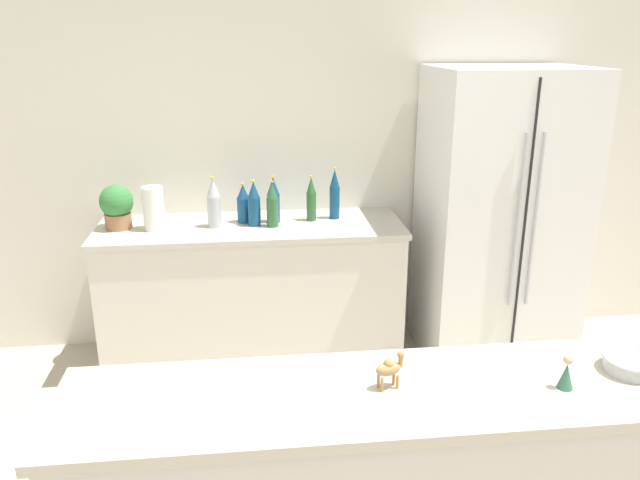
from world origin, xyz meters
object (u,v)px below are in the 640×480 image
at_px(refrigerator, 498,218).
at_px(back_bottle_5, 335,194).
at_px(back_bottle_0, 311,199).
at_px(camel_figurine, 390,368).
at_px(back_bottle_3, 272,205).
at_px(back_bottle_6, 273,200).
at_px(back_bottle_2, 214,203).
at_px(back_bottle_4, 254,204).
at_px(fruit_bowl, 632,363).
at_px(wise_man_figurine_blue, 566,374).
at_px(back_bottle_1, 243,204).
at_px(paper_towel_roll, 153,208).
at_px(potted_plant, 117,206).

xyz_separation_m(refrigerator, back_bottle_5, (-1.01, 0.17, 0.14)).
relative_size(back_bottle_0, camel_figurine, 2.37).
bearing_deg(back_bottle_3, back_bottle_6, 83.25).
height_order(back_bottle_2, back_bottle_4, back_bottle_2).
relative_size(fruit_bowl, wise_man_figurine_blue, 1.61).
distance_m(back_bottle_1, back_bottle_2, 0.19).
relative_size(paper_towel_roll, camel_figurine, 2.18).
distance_m(fruit_bowl, wise_man_figurine_blue, 0.27).
xyz_separation_m(back_bottle_3, fruit_bowl, (1.08, -1.95, -0.03)).
relative_size(potted_plant, paper_towel_roll, 1.02).
bearing_deg(back_bottle_1, back_bottle_3, -31.72).
xyz_separation_m(back_bottle_4, back_bottle_6, (0.12, 0.06, 0.00)).
height_order(refrigerator, back_bottle_1, refrigerator).
xyz_separation_m(refrigerator, back_bottle_2, (-1.75, 0.07, 0.13)).
relative_size(back_bottle_1, fruit_bowl, 1.33).
xyz_separation_m(back_bottle_6, wise_man_figurine_blue, (0.81, -2.11, -0.02)).
bearing_deg(back_bottle_6, back_bottle_3, -96.75).
distance_m(back_bottle_3, back_bottle_4, 0.11).
height_order(refrigerator, camel_figurine, refrigerator).
distance_m(potted_plant, fruit_bowl, 2.83).
height_order(back_bottle_3, camel_figurine, back_bottle_3).
bearing_deg(paper_towel_roll, back_bottle_4, 1.87).
bearing_deg(back_bottle_1, back_bottle_2, -156.71).
bearing_deg(wise_man_figurine_blue, back_bottle_0, 105.15).
distance_m(back_bottle_2, back_bottle_6, 0.36).
bearing_deg(wise_man_figurine_blue, camel_figurine, 173.31).
distance_m(refrigerator, fruit_bowl, 1.94).
distance_m(refrigerator, back_bottle_3, 1.41).
height_order(paper_towel_roll, back_bottle_5, back_bottle_5).
bearing_deg(fruit_bowl, camel_figurine, -179.36).
bearing_deg(potted_plant, back_bottle_1, 3.14).
distance_m(back_bottle_0, back_bottle_5, 0.15).
xyz_separation_m(refrigerator, back_bottle_6, (-1.39, 0.13, 0.12)).
xyz_separation_m(fruit_bowl, wise_man_figurine_blue, (-0.26, -0.07, 0.02)).
distance_m(back_bottle_2, camel_figurine, 2.08).
distance_m(potted_plant, back_bottle_0, 1.16).
height_order(back_bottle_3, back_bottle_6, back_bottle_6).
bearing_deg(back_bottle_6, back_bottle_1, 175.77).
bearing_deg(back_bottle_3, potted_plant, 175.88).
height_order(paper_towel_roll, wise_man_figurine_blue, paper_towel_roll).
xyz_separation_m(potted_plant, camel_figurine, (1.19, -2.02, -0.00)).
xyz_separation_m(paper_towel_roll, fruit_bowl, (1.78, -1.96, -0.03)).
xyz_separation_m(paper_towel_roll, back_bottle_4, (0.59, 0.02, 0.00)).
bearing_deg(back_bottle_2, back_bottle_4, 0.37).
bearing_deg(back_bottle_5, back_bottle_4, -169.01).
distance_m(back_bottle_4, back_bottle_6, 0.13).
distance_m(fruit_bowl, camel_figurine, 0.80).
xyz_separation_m(back_bottle_2, back_bottle_4, (0.24, 0.00, -0.01)).
bearing_deg(potted_plant, back_bottle_3, -4.12).
distance_m(back_bottle_6, camel_figurine, 2.07).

